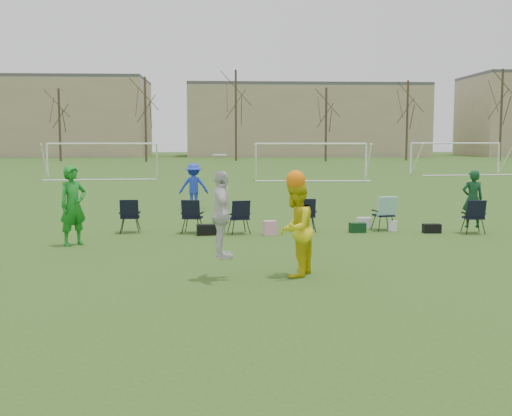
{
  "coord_description": "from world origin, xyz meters",
  "views": [
    {
      "loc": [
        -1.98,
        -10.26,
        2.66
      ],
      "look_at": [
        -1.25,
        2.95,
        1.25
      ],
      "focal_mm": 45.0,
      "sensor_mm": 36.0,
      "label": 1
    }
  ],
  "objects": [
    {
      "name": "tree_line",
      "position": [
        0.24,
        69.85,
        5.09
      ],
      "size": [
        110.28,
        3.28,
        11.4
      ],
      "color": "#382B21",
      "rests_on": "ground"
    },
    {
      "name": "center_contest",
      "position": [
        -1.04,
        1.98,
        1.07
      ],
      "size": [
        2.21,
        1.24,
        2.39
      ],
      "color": "silver",
      "rests_on": "ground"
    },
    {
      "name": "fielder_blue",
      "position": [
        -3.03,
        14.6,
        0.88
      ],
      "size": [
        1.19,
        0.75,
        1.75
      ],
      "primitive_type": "imported",
      "rotation": [
        0.0,
        0.0,
        3.23
      ],
      "color": "blue",
      "rests_on": "ground"
    },
    {
      "name": "building_row",
      "position": [
        6.73,
        96.0,
        5.99
      ],
      "size": [
        126.0,
        16.0,
        13.0
      ],
      "color": "tan",
      "rests_on": "ground"
    },
    {
      "name": "sideline_setup",
      "position": [
        0.81,
        7.97,
        0.53
      ],
      "size": [
        10.46,
        1.72,
        1.8
      ],
      "color": "#103C1F",
      "rests_on": "ground"
    },
    {
      "name": "goal_left",
      "position": [
        -10.0,
        34.0,
        1.92
      ],
      "size": [
        7.39,
        0.76,
        2.46
      ],
      "rotation": [
        0.0,
        0.0,
        0.09
      ],
      "color": "white",
      "rests_on": "ground"
    },
    {
      "name": "goal_mid",
      "position": [
        4.0,
        32.0,
        1.92
      ],
      "size": [
        7.4,
        0.63,
        2.46
      ],
      "rotation": [
        0.0,
        0.0,
        -0.07
      ],
      "color": "white",
      "rests_on": "ground"
    },
    {
      "name": "fielder_green_near",
      "position": [
        -5.7,
        6.03,
        1.01
      ],
      "size": [
        0.87,
        0.86,
        2.02
      ],
      "primitive_type": "imported",
      "rotation": [
        0.0,
        0.0,
        0.77
      ],
      "color": "#157A1F",
      "rests_on": "ground"
    },
    {
      "name": "ground",
      "position": [
        0.0,
        0.0,
        0.0
      ],
      "size": [
        260.0,
        260.0,
        0.0
      ],
      "primitive_type": "plane",
      "color": "#2D5119",
      "rests_on": "ground"
    },
    {
      "name": "goal_right",
      "position": [
        16.0,
        38.0,
        1.92
      ],
      "size": [
        7.35,
        1.14,
        2.46
      ],
      "rotation": [
        0.0,
        0.0,
        0.14
      ],
      "color": "white",
      "rests_on": "ground"
    }
  ]
}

